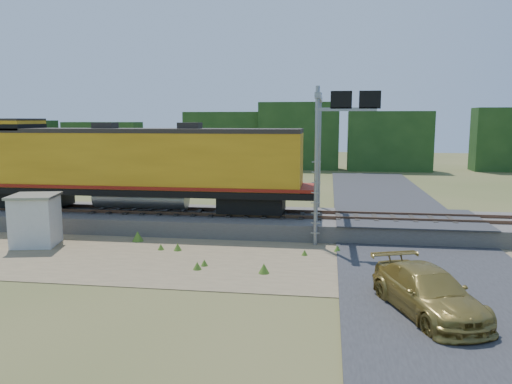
% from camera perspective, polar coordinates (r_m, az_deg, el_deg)
% --- Properties ---
extents(ground, '(140.00, 140.00, 0.00)m').
position_cam_1_polar(ground, '(19.89, -0.97, -8.10)').
color(ground, '#475123').
rests_on(ground, ground).
extents(ballast, '(70.00, 5.00, 0.80)m').
position_cam_1_polar(ballast, '(25.56, 1.21, -3.49)').
color(ballast, slate).
rests_on(ballast, ground).
extents(rails, '(70.00, 1.54, 0.16)m').
position_cam_1_polar(rails, '(25.47, 1.21, -2.43)').
color(rails, brown).
rests_on(rails, ballast).
extents(dirt_shoulder, '(26.00, 8.00, 0.03)m').
position_cam_1_polar(dirt_shoulder, '(20.76, -6.24, -7.41)').
color(dirt_shoulder, '#8C7754').
rests_on(dirt_shoulder, ground).
extents(road, '(7.00, 66.00, 0.86)m').
position_cam_1_polar(road, '(20.71, 19.06, -7.65)').
color(road, '#38383A').
rests_on(road, ground).
extents(tree_line_north, '(130.00, 3.00, 6.50)m').
position_cam_1_polar(tree_line_north, '(56.97, 5.24, 5.67)').
color(tree_line_north, '#1C3D16').
rests_on(tree_line_north, ground).
extents(weed_clumps, '(15.00, 6.20, 0.56)m').
position_cam_1_polar(weed_clumps, '(20.82, -10.55, -7.50)').
color(weed_clumps, '#4D7722').
rests_on(weed_clumps, ground).
extents(locomotive, '(18.26, 2.79, 4.71)m').
position_cam_1_polar(locomotive, '(26.89, -13.67, 3.08)').
color(locomotive, black).
rests_on(locomotive, rails).
extents(shed, '(2.33, 2.33, 2.32)m').
position_cam_1_polar(shed, '(24.36, -23.90, -2.94)').
color(shed, silver).
rests_on(shed, ground).
extents(signal_gantry, '(2.80, 6.20, 7.06)m').
position_cam_1_polar(signal_gantry, '(24.17, 7.99, 7.44)').
color(signal_gantry, gray).
rests_on(signal_gantry, ground).
extents(car, '(3.29, 4.95, 1.33)m').
position_cam_1_polar(car, '(15.52, 19.07, -10.75)').
color(car, olive).
rests_on(car, ground).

